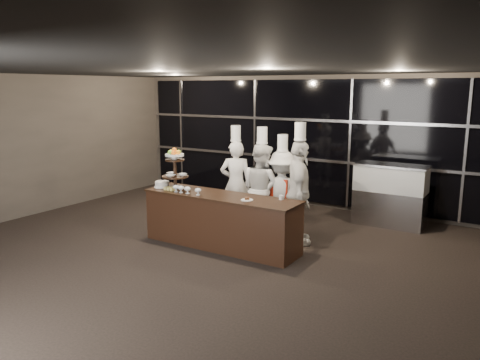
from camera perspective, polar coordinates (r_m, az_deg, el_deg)
The scene contains 14 objects.
room at distance 6.85m, azimuth -10.34°, elevation 0.77°, with size 10.00×10.00×10.00m.
window_wall at distance 10.97m, azimuth 7.34°, elevation 4.74°, with size 8.60×0.10×2.80m.
buffet_counter at distance 8.10m, azimuth -2.34°, elevation -4.96°, with size 2.84×0.74×0.92m.
display_stand at distance 8.50m, azimuth -7.95°, elevation 1.75°, with size 0.48×0.48×0.74m.
compotes at distance 8.14m, azimuth -6.66°, elevation -1.05°, with size 0.59×0.11×0.12m.
layer_cake at distance 8.71m, azimuth -9.47°, elevation -0.52°, with size 0.30×0.30×0.11m.
pastry_squares at distance 8.44m, azimuth -8.52°, elevation -1.04°, with size 0.19×0.13×0.05m.
small_plate at distance 7.59m, azimuth 0.87°, elevation -2.39°, with size 0.20×0.20×0.05m.
chef_cup at distance 7.68m, azimuth 5.07°, elevation -2.13°, with size 0.08×0.08×0.07m, color white.
display_case at distance 9.75m, azimuth 17.83°, elevation -1.38°, with size 1.38×0.60×1.24m.
chef_a at distance 9.23m, azimuth -0.50°, elevation -0.30°, with size 0.74×0.64×2.00m.
chef_b at distance 8.72m, azimuth 2.66°, elevation -1.04°, with size 1.01×0.91×2.02m.
chef_c at distance 8.67m, azimuth 5.11°, elevation -1.59°, with size 1.18×0.96×1.89m.
chef_d at distance 8.20m, azimuth 7.18°, elevation -1.44°, with size 0.90×1.17×2.14m.
Camera 1 is at (4.57, -4.96, 2.72)m, focal length 35.00 mm.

